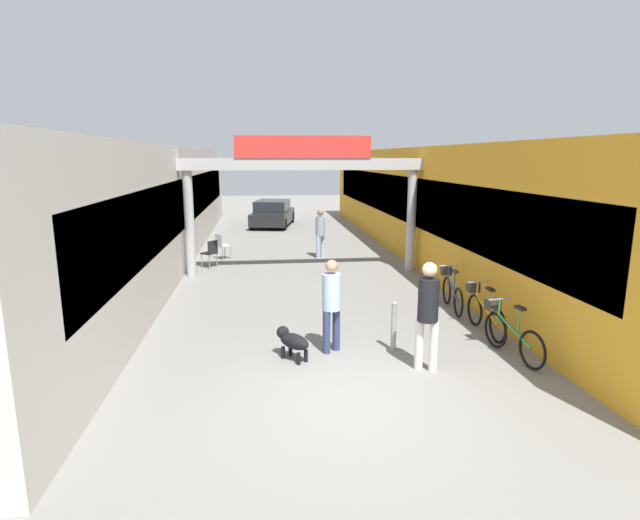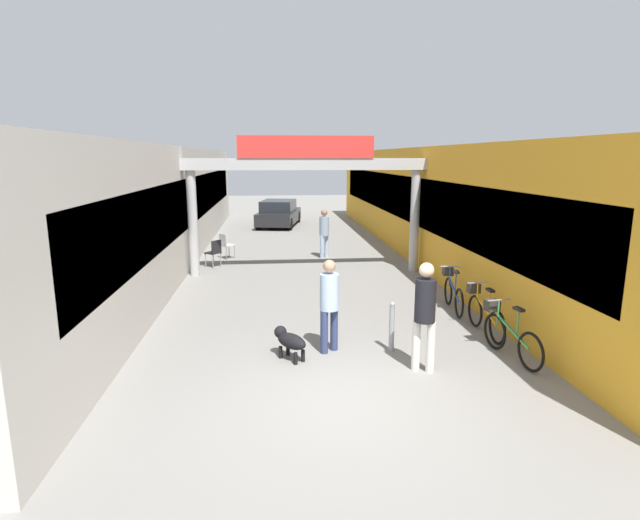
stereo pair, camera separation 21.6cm
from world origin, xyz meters
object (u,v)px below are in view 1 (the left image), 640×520
Objects in this scene: bollard_post_metal at (394,326)px; bicycle_orange_second at (483,311)px; cafe_chair_aluminium_farther at (221,244)px; parked_car_black at (273,214)px; bicycle_green_nearest at (509,332)px; pedestrian_companion at (428,309)px; cafe_chair_black_nearer at (211,251)px; bicycle_blue_third at (451,291)px; pedestrian_carrying_crate at (320,230)px; dog_on_leash at (292,340)px; pedestrian_with_dog at (332,300)px.

bicycle_orange_second is at bearing 20.53° from bollard_post_metal.
cafe_chair_aluminium_farther is 8.60m from parked_car_black.
cafe_chair_aluminium_farther is (-5.75, 9.33, 0.10)m from bicycle_green_nearest.
cafe_chair_black_nearer is at bearing 117.10° from pedestrian_companion.
pedestrian_companion is 18.26m from parked_car_black.
bicycle_blue_third is at bearing -48.42° from cafe_chair_aluminium_farther.
bollard_post_metal is 0.22× the size of parked_car_black.
bicycle_blue_third is 15.35m from parked_car_black.
bicycle_orange_second is 1.90× the size of cafe_chair_aluminium_farther.
dog_on_leash is at bearing -99.88° from pedestrian_carrying_crate.
bicycle_green_nearest is 18.10m from parked_car_black.
bicycle_blue_third is at bearing 49.62° from bollard_post_metal.
pedestrian_with_dog is at bearing 20.43° from dog_on_leash.
pedestrian_with_dog is 17.16m from parked_car_black.
cafe_chair_aluminium_farther is at bearing 112.97° from bollard_post_metal.
pedestrian_companion is at bearing -18.10° from dog_on_leash.
bicycle_orange_second is at bearing 12.03° from pedestrian_with_dog.
cafe_chair_aluminium_farther is (0.24, 1.35, 0.00)m from cafe_chair_black_nearer.
pedestrian_companion is at bearing -165.47° from bicycle_green_nearest.
bicycle_orange_second is 1.00× the size of bicycle_blue_third.
pedestrian_carrying_crate is 8.35m from bicycle_orange_second.
pedestrian_with_dog reaches higher than cafe_chair_aluminium_farther.
cafe_chair_black_nearer is at bearing -102.87° from parked_car_black.
pedestrian_with_dog reaches higher than bollard_post_metal.
pedestrian_companion reaches higher than parked_car_black.
bollard_post_metal is (0.32, -8.76, -0.50)m from pedestrian_carrying_crate.
parked_car_black is (-3.79, 14.87, 0.21)m from bicycle_blue_third.
dog_on_leash is at bearing -146.75° from bicycle_blue_third.
pedestrian_carrying_crate is (-0.63, 9.66, -0.09)m from pedestrian_companion.
pedestrian_carrying_crate reaches higher than cafe_chair_aluminium_farther.
bicycle_blue_third is 8.70m from cafe_chair_aluminium_farther.
bicycle_blue_third is 1.79× the size of bollard_post_metal.
pedestrian_with_dog is 1.01× the size of bicycle_orange_second.
bollard_post_metal is 8.52m from cafe_chair_black_nearer.
pedestrian_with_dog reaches higher than cafe_chair_black_nearer.
pedestrian_companion is 2.50× the size of dog_on_leash.
pedestrian_with_dog is at bearing -68.96° from cafe_chair_black_nearer.
cafe_chair_aluminium_farther is at bearing 101.77° from dog_on_leash.
pedestrian_with_dog is at bearing 169.93° from bicycle_green_nearest.
pedestrian_companion is 1.10× the size of bicycle_green_nearest.
pedestrian_with_dog reaches higher than bicycle_blue_third.
pedestrian_carrying_crate is at bearing 84.59° from pedestrian_with_dog.
parked_car_black is (0.10, 17.42, 0.30)m from dog_on_leash.
parked_car_black is at bearing 77.13° from cafe_chair_black_nearer.
bollard_post_metal is at bearing -84.11° from parked_car_black.
dog_on_leash is 17.42m from parked_car_black.
pedestrian_with_dog reaches higher than dog_on_leash.
dog_on_leash is 0.83× the size of cafe_chair_black_nearer.
bicycle_green_nearest is at bearing -90.42° from bicycle_blue_third.
dog_on_leash is at bearing -166.35° from bicycle_orange_second.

